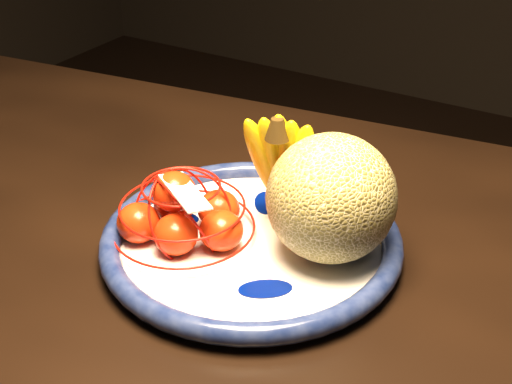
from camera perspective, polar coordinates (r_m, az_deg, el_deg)
The scene contains 6 objects.
dining_table at distance 0.81m, azimuth -9.30°, elevation -10.31°, with size 1.58×1.06×0.74m.
fruit_bowl at distance 0.77m, azimuth -0.39°, elevation -3.98°, with size 0.32×0.32×0.03m.
cantaloupe at distance 0.72m, azimuth 6.04°, elevation -0.49°, with size 0.13×0.13×0.13m, color olive.
banana_bunch at distance 0.77m, azimuth 2.10°, elevation 2.54°, with size 0.10×0.10×0.15m.
mandarin_bag at distance 0.77m, azimuth -5.82°, elevation -1.84°, with size 0.19×0.19×0.10m.
price_tag at distance 0.73m, azimuth -5.70°, elevation 0.01°, with size 0.07×0.03×0.00m, color white.
Camera 1 is at (0.43, -0.50, 1.19)m, focal length 50.00 mm.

